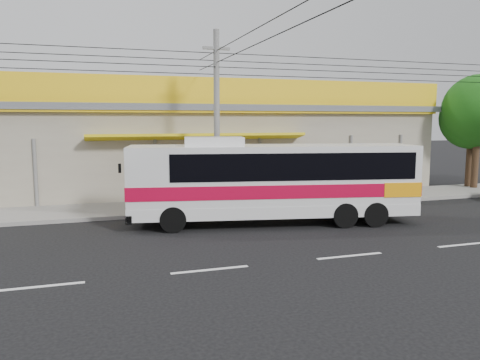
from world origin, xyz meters
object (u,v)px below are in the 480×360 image
object	(u,v)px
coach_bus	(277,178)
tree_far	(474,120)
motorbike_red	(160,194)
utility_pole	(216,63)

from	to	relation	value
coach_bus	tree_far	distance (m)	14.51
motorbike_red	coach_bus	bearing A→B (deg)	-143.44
coach_bus	tree_far	xyz separation A→B (m)	(13.49, 4.92, 2.06)
utility_pole	tree_far	size ratio (longest dim) A/B	6.13
coach_bus	tree_far	world-z (taller)	tree_far
motorbike_red	utility_pole	world-z (taller)	utility_pole
coach_bus	motorbike_red	size ratio (longest dim) A/B	6.33
motorbike_red	utility_pole	size ratio (longest dim) A/B	0.05
coach_bus	utility_pole	distance (m)	5.36
coach_bus	motorbike_red	xyz separation A→B (m)	(-3.64, 4.38, -1.11)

